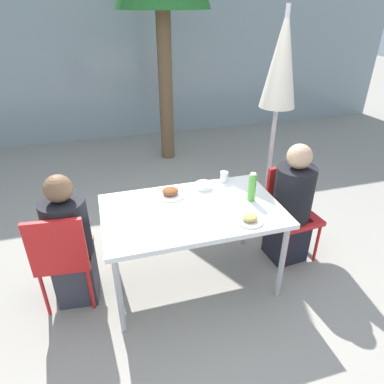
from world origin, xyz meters
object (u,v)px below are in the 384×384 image
drinking_cup (224,177)px  salad_bowl (204,186)px  chair_left (62,253)px  chair_right (290,205)px  person_right (291,208)px  closed_umbrella (281,71)px  person_left (70,245)px  bottle (252,187)px

drinking_cup → salad_bowl: (-0.21, -0.07, -0.02)m
chair_left → salad_bowl: size_ratio=6.15×
chair_right → person_right: 0.10m
closed_umbrella → salad_bowl: closed_umbrella is taller
drinking_cup → salad_bowl: drinking_cup is taller
chair_left → person_right: bearing=7.4°
chair_left → drinking_cup: bearing=19.3°
person_left → chair_right: (1.94, 0.07, -0.01)m
chair_left → bottle: (1.50, -0.02, 0.35)m
bottle → chair_left: bearing=179.2°
chair_left → bottle: bearing=5.0°
drinking_cup → closed_umbrella: bearing=33.9°
person_left → drinking_cup: (1.35, 0.27, 0.27)m
closed_umbrella → drinking_cup: size_ratio=22.09×
chair_right → closed_umbrella: bearing=-105.4°
person_left → salad_bowl: (1.14, 0.20, 0.24)m
chair_left → salad_bowl: 1.25m
chair_right → drinking_cup: (-0.59, 0.20, 0.28)m
person_right → drinking_cup: size_ratio=11.79×
person_left → drinking_cup: size_ratio=11.49×
person_right → salad_bowl: bearing=-20.6°
drinking_cup → person_right: bearing=-27.4°
bottle → drinking_cup: bearing=105.2°
closed_umbrella → drinking_cup: (-0.72, -0.48, -0.79)m
person_left → chair_right: person_left is taller
chair_right → closed_umbrella: (0.13, 0.68, 1.07)m
chair_right → salad_bowl: size_ratio=6.15×
person_right → closed_umbrella: size_ratio=0.53×
chair_left → closed_umbrella: bearing=26.9°
person_left → chair_right: size_ratio=1.28×
closed_umbrella → bottle: 1.27m
person_right → drinking_cup: person_right is taller
person_left → chair_right: 1.94m
person_left → salad_bowl: bearing=15.6°
chair_left → drinking_cup: 1.47m
bottle → person_left: bearing=176.3°
closed_umbrella → drinking_cup: bearing=-146.1°
salad_bowl → chair_right: bearing=-9.3°
closed_umbrella → salad_bowl: size_ratio=15.18×
chair_right → bottle: bottle is taller
person_right → chair_left: bearing=-3.0°
closed_umbrella → chair_left: bearing=-158.8°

